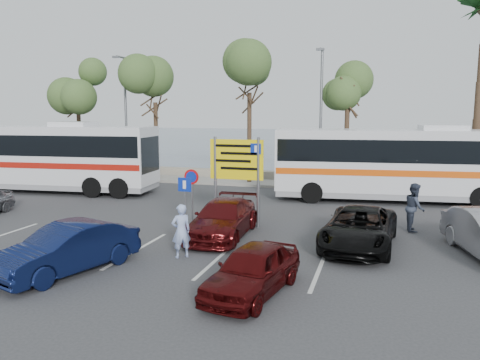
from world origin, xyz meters
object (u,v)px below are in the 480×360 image
(street_lamp_right, at_px, (321,111))
(car_maroon, at_px, (223,219))
(pedestrian_near, at_px, (181,231))
(pedestrian_far, at_px, (415,207))
(suv_black, at_px, (359,228))
(car_red, at_px, (253,270))
(car_blue, at_px, (68,249))
(direction_sign, at_px, (237,166))
(street_lamp_left, at_px, (125,111))
(coach_bus_right, at_px, (401,166))
(coach_bus_left, at_px, (45,159))

(street_lamp_right, xyz_separation_m, car_maroon, (-2.00, -12.02, -3.93))
(pedestrian_near, xyz_separation_m, pedestrian_far, (7.28, 5.66, 0.07))
(suv_black, height_order, pedestrian_near, pedestrian_near)
(car_red, relative_size, pedestrian_far, 1.97)
(car_blue, relative_size, pedestrian_far, 2.28)
(street_lamp_right, bearing_deg, direction_sign, -100.94)
(street_lamp_left, relative_size, car_maroon, 1.74)
(direction_sign, height_order, coach_bus_right, coach_bus_right)
(car_maroon, distance_m, suv_black, 4.90)
(street_lamp_left, height_order, pedestrian_near, street_lamp_left)
(coach_bus_left, height_order, pedestrian_near, coach_bus_left)
(suv_black, height_order, pedestrian_far, pedestrian_far)
(coach_bus_left, xyz_separation_m, pedestrian_near, (12.55, -9.14, -1.00))
(coach_bus_right, xyz_separation_m, pedestrian_far, (0.33, -6.11, -0.89))
(coach_bus_left, height_order, coach_bus_right, coach_bus_left)
(coach_bus_right, distance_m, suv_black, 9.21)
(coach_bus_left, height_order, car_red, coach_bus_left)
(car_blue, bearing_deg, street_lamp_left, 133.04)
(direction_sign, distance_m, car_blue, 7.54)
(direction_sign, height_order, car_maroon, direction_sign)
(coach_bus_right, bearing_deg, street_lamp_right, 146.14)
(coach_bus_left, xyz_separation_m, car_blue, (10.00, -11.37, -1.16))
(coach_bus_left, distance_m, pedestrian_far, 20.15)
(car_maroon, bearing_deg, pedestrian_far, 21.35)
(car_blue, xyz_separation_m, car_red, (5.50, 0.00, -0.07))
(coach_bus_left, bearing_deg, street_lamp_left, 70.51)
(street_lamp_left, xyz_separation_m, coach_bus_right, (17.50, -3.02, -2.78))
(car_maroon, bearing_deg, pedestrian_near, -100.76)
(pedestrian_near, bearing_deg, pedestrian_far, 175.49)
(street_lamp_left, height_order, car_blue, street_lamp_left)
(car_red, bearing_deg, coach_bus_right, 84.33)
(street_lamp_left, bearing_deg, car_blue, -64.82)
(car_maroon, bearing_deg, car_red, -65.03)
(car_maroon, distance_m, pedestrian_far, 7.42)
(street_lamp_left, bearing_deg, car_maroon, -47.54)
(coach_bus_right, xyz_separation_m, car_red, (-4.00, -14.00, -1.19))
(direction_sign, relative_size, suv_black, 0.74)
(coach_bus_left, bearing_deg, car_maroon, -26.10)
(street_lamp_left, distance_m, pedestrian_near, 18.55)
(coach_bus_left, height_order, pedestrian_far, coach_bus_left)
(car_red, height_order, pedestrian_far, pedestrian_far)
(coach_bus_right, height_order, car_maroon, coach_bus_right)
(street_lamp_right, xyz_separation_m, car_red, (0.50, -17.02, -3.97))
(coach_bus_right, bearing_deg, car_red, -105.95)
(coach_bus_right, xyz_separation_m, suv_black, (-1.60, -9.00, -1.15))
(coach_bus_left, bearing_deg, pedestrian_far, -9.95)
(street_lamp_right, bearing_deg, car_maroon, -99.45)
(street_lamp_left, height_order, car_maroon, street_lamp_left)
(street_lamp_right, xyz_separation_m, pedestrian_far, (4.83, -9.13, -3.66))
(car_red, bearing_deg, street_lamp_left, 138.70)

